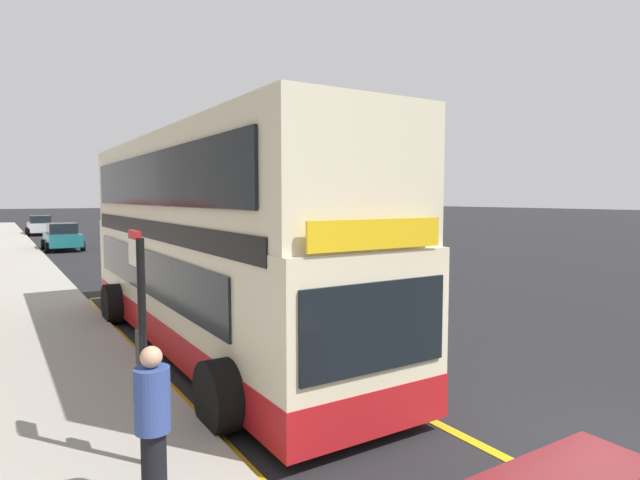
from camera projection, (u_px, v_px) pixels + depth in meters
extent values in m
plane|color=black|center=(111.00, 247.00, 33.12)|extent=(260.00, 260.00, 0.00)
cube|color=beige|center=(210.00, 283.00, 11.08)|extent=(2.45, 11.30, 2.30)
cube|color=beige|center=(208.00, 183.00, 10.91)|extent=(2.42, 11.07, 1.90)
cube|color=red|center=(211.00, 322.00, 11.15)|extent=(2.47, 11.32, 0.60)
cube|color=black|center=(209.00, 228.00, 10.99)|extent=(2.48, 10.40, 0.36)
cube|color=black|center=(145.00, 271.00, 10.73)|extent=(0.04, 9.04, 0.90)
cube|color=black|center=(147.00, 180.00, 10.25)|extent=(0.04, 9.94, 1.00)
cube|color=black|center=(377.00, 327.00, 6.28)|extent=(2.15, 0.04, 1.10)
cube|color=yellow|center=(378.00, 234.00, 6.19)|extent=(1.96, 0.04, 0.36)
cylinder|color=black|center=(225.00, 395.00, 7.02)|extent=(0.56, 1.00, 1.00)
cylinder|color=black|center=(378.00, 362.00, 8.42)|extent=(0.56, 1.00, 1.00)
cylinder|color=black|center=(116.00, 304.00, 13.07)|extent=(0.56, 1.00, 1.00)
cylinder|color=black|center=(216.00, 293.00, 14.47)|extent=(0.56, 1.00, 1.00)
cube|color=gold|center=(145.00, 360.00, 10.12)|extent=(0.16, 14.54, 0.01)
cube|color=gold|center=(272.00, 340.00, 11.58)|extent=(0.16, 14.54, 0.01)
cube|color=gold|center=(133.00, 295.00, 16.91)|extent=(2.90, 0.16, 0.01)
cylinder|color=black|center=(143.00, 353.00, 5.83)|extent=(0.09, 0.09, 2.57)
cube|color=silver|center=(135.00, 252.00, 5.96)|extent=(0.05, 0.42, 0.30)
cube|color=red|center=(134.00, 235.00, 5.94)|extent=(0.05, 0.42, 0.10)
cube|color=black|center=(141.00, 349.00, 5.91)|extent=(0.06, 0.28, 0.40)
cube|color=#B2B5BA|center=(40.00, 227.00, 43.90)|extent=(1.76, 4.20, 0.72)
cube|color=black|center=(40.00, 219.00, 43.76)|extent=(1.52, 1.90, 0.60)
cylinder|color=black|center=(27.00, 231.00, 44.53)|extent=(0.22, 0.60, 0.60)
cylinder|color=black|center=(51.00, 230.00, 45.52)|extent=(0.22, 0.60, 0.60)
cylinder|color=black|center=(29.00, 233.00, 42.33)|extent=(0.22, 0.60, 0.60)
cylinder|color=black|center=(54.00, 232.00, 43.33)|extent=(0.22, 0.60, 0.60)
cube|color=#196066|center=(62.00, 239.00, 31.21)|extent=(1.76, 4.20, 0.72)
cube|color=black|center=(62.00, 228.00, 31.08)|extent=(1.52, 1.90, 0.60)
cylinder|color=black|center=(43.00, 244.00, 31.84)|extent=(0.22, 0.60, 0.60)
cylinder|color=black|center=(77.00, 243.00, 32.84)|extent=(0.22, 0.60, 0.60)
cylinder|color=black|center=(47.00, 248.00, 29.65)|extent=(0.22, 0.60, 0.60)
cylinder|color=black|center=(83.00, 246.00, 30.64)|extent=(0.22, 0.60, 0.60)
cylinder|color=black|center=(154.00, 470.00, 5.03)|extent=(0.24, 0.24, 0.78)
cylinder|color=#33478C|center=(152.00, 400.00, 4.98)|extent=(0.34, 0.34, 0.62)
sphere|color=tan|center=(151.00, 357.00, 4.94)|extent=(0.21, 0.21, 0.21)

